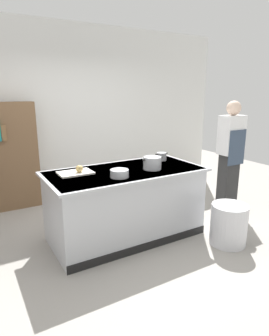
% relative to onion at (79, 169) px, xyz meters
% --- Properties ---
extents(ground_plane, '(10.00, 10.00, 0.00)m').
position_rel_onion_xyz_m(ground_plane, '(0.55, -0.13, -0.96)').
color(ground_plane, '#9E9991').
extents(back_wall, '(6.40, 0.12, 3.00)m').
position_rel_onion_xyz_m(back_wall, '(0.55, 1.97, 0.54)').
color(back_wall, white).
rests_on(back_wall, ground_plane).
extents(counter_island, '(1.98, 0.98, 0.90)m').
position_rel_onion_xyz_m(counter_island, '(0.55, -0.13, -0.50)').
color(counter_island, '#B7BABF').
rests_on(counter_island, ground_plane).
extents(cutting_board, '(0.40, 0.28, 0.02)m').
position_rel_onion_xyz_m(cutting_board, '(-0.04, 0.04, -0.05)').
color(cutting_board, silver).
rests_on(cutting_board, counter_island).
extents(onion, '(0.09, 0.09, 0.09)m').
position_rel_onion_xyz_m(onion, '(0.00, 0.00, 0.00)').
color(onion, tan).
rests_on(onion, cutting_board).
extents(stock_pot, '(0.29, 0.23, 0.16)m').
position_rel_onion_xyz_m(stock_pot, '(0.87, -0.25, 0.02)').
color(stock_pot, '#B7BABF').
rests_on(stock_pot, counter_island).
extents(sauce_pan, '(0.21, 0.14, 0.11)m').
position_rel_onion_xyz_m(sauce_pan, '(1.26, 0.08, -0.01)').
color(sauce_pan, '#99999E').
rests_on(sauce_pan, counter_island).
extents(mixing_bowl, '(0.21, 0.21, 0.09)m').
position_rel_onion_xyz_m(mixing_bowl, '(0.35, -0.36, -0.02)').
color(mixing_bowl, '#B7BABF').
rests_on(mixing_bowl, counter_island).
extents(trash_bin, '(0.45, 0.45, 0.51)m').
position_rel_onion_xyz_m(trash_bin, '(1.56, -0.95, -0.71)').
color(trash_bin, silver).
rests_on(trash_bin, ground_plane).
extents(person_chef, '(0.38, 0.25, 1.72)m').
position_rel_onion_xyz_m(person_chef, '(2.45, -0.10, -0.05)').
color(person_chef, '#2E2E2E').
rests_on(person_chef, ground_plane).
extents(bookshelf, '(1.10, 0.31, 1.70)m').
position_rel_onion_xyz_m(bookshelf, '(-0.68, 1.67, -0.11)').
color(bookshelf, brown).
rests_on(bookshelf, ground_plane).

